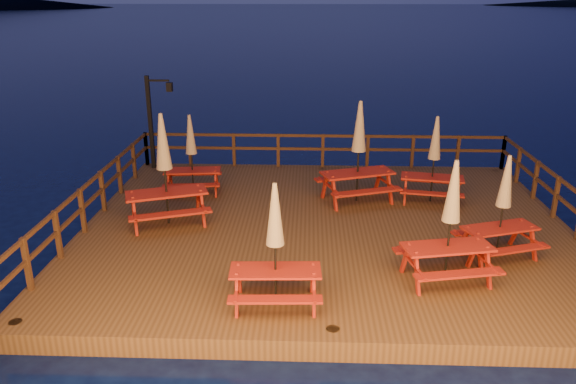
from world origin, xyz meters
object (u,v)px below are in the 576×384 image
Objects in this scene: picnic_table_2 at (451,220)px; picnic_table_1 at (191,153)px; lamp_post at (155,114)px; picnic_table_0 at (275,243)px.

picnic_table_1 is at bearing 129.15° from picnic_table_2.
picnic_table_1 is (1.62, -2.36, -0.61)m from lamp_post.
picnic_table_2 is at bearing -43.58° from lamp_post.
lamp_post is at bearing 124.83° from picnic_table_2.
lamp_post is at bearing 115.00° from picnic_table_0.
lamp_post reaches higher than picnic_table_2.
picnic_table_0 is 6.60m from picnic_table_1.
lamp_post is 2.93m from picnic_table_1.
lamp_post is at bearing 118.46° from picnic_table_1.
lamp_post is 10.64m from picnic_table_2.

